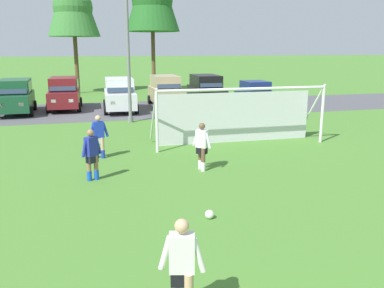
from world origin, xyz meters
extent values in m
plane|color=#477A2D|center=(0.00, 15.00, 0.00)|extent=(400.00, 400.00, 0.00)
cube|color=#4C4C51|center=(0.00, 25.71, 0.00)|extent=(52.00, 8.40, 0.01)
sphere|color=white|center=(0.08, 7.10, 0.11)|extent=(0.22, 0.22, 0.22)
sphere|color=black|center=(0.08, 7.10, 0.12)|extent=(0.08, 0.08, 0.08)
sphere|color=red|center=(0.14, 7.10, 0.11)|extent=(0.07, 0.07, 0.07)
cylinder|color=white|center=(7.32, 13.74, 1.22)|extent=(0.12, 0.12, 2.44)
cylinder|color=white|center=(0.00, 13.84, 1.22)|extent=(0.12, 0.12, 2.44)
cylinder|color=white|center=(3.66, 13.79, 2.44)|extent=(7.32, 0.22, 0.12)
cylinder|color=white|center=(7.33, 14.64, 1.34)|extent=(0.11, 1.94, 2.46)
cylinder|color=white|center=(0.01, 14.74, 1.34)|extent=(0.11, 1.94, 2.46)
cube|color=silver|center=(3.68, 14.79, 1.10)|extent=(6.95, 0.13, 2.20)
cylinder|color=tan|center=(-2.16, 13.49, 0.40)|extent=(0.14, 0.14, 0.80)
cylinder|color=tan|center=(-2.38, 13.61, 0.40)|extent=(0.14, 0.14, 0.80)
cylinder|color=#1E38B7|center=(-2.16, 13.49, 0.16)|extent=(0.15, 0.15, 0.32)
cylinder|color=#1E38B7|center=(-2.38, 13.61, 0.16)|extent=(0.15, 0.15, 0.32)
cube|color=silver|center=(-2.27, 13.55, 0.72)|extent=(0.37, 0.27, 0.28)
cube|color=#1E38B7|center=(-2.27, 13.55, 1.10)|extent=(0.41, 0.30, 0.60)
sphere|color=tan|center=(-2.27, 13.55, 1.53)|extent=(0.22, 0.22, 0.22)
cylinder|color=#1E38B7|center=(-2.01, 13.55, 1.08)|extent=(0.24, 0.12, 0.55)
cylinder|color=#1E38B7|center=(-2.52, 13.55, 1.08)|extent=(0.24, 0.12, 0.55)
cylinder|color=#936B4C|center=(-2.48, 10.91, 0.40)|extent=(0.14, 0.14, 0.80)
cylinder|color=#936B4C|center=(-2.70, 10.86, 0.40)|extent=(0.14, 0.14, 0.80)
cylinder|color=blue|center=(-2.48, 10.91, 0.16)|extent=(0.15, 0.15, 0.32)
cylinder|color=blue|center=(-2.70, 10.86, 0.16)|extent=(0.15, 0.15, 0.32)
cube|color=black|center=(-2.59, 10.89, 0.72)|extent=(0.40, 0.39, 0.28)
cube|color=#232D99|center=(-2.59, 10.89, 1.10)|extent=(0.44, 0.43, 0.60)
sphere|color=#936B4C|center=(-2.59, 10.89, 1.53)|extent=(0.22, 0.22, 0.22)
cylinder|color=#232D99|center=(-2.38, 11.02, 1.08)|extent=(0.23, 0.22, 0.55)
cylinder|color=#232D99|center=(-2.81, 10.75, 1.08)|extent=(0.23, 0.22, 0.55)
cube|color=black|center=(-1.43, 3.65, 0.72)|extent=(0.38, 0.30, 0.28)
cube|color=silver|center=(-1.43, 3.65, 1.10)|extent=(0.43, 0.33, 0.60)
sphere|color=tan|center=(-1.43, 3.65, 1.53)|extent=(0.22, 0.22, 0.22)
cylinder|color=silver|center=(-1.67, 3.75, 1.08)|extent=(0.24, 0.14, 0.55)
cylinder|color=silver|center=(-1.20, 3.55, 1.08)|extent=(0.24, 0.14, 0.55)
cylinder|color=brown|center=(1.05, 10.92, 0.40)|extent=(0.14, 0.14, 0.80)
cylinder|color=brown|center=(1.03, 11.19, 0.40)|extent=(0.14, 0.14, 0.80)
cylinder|color=white|center=(1.05, 10.92, 0.16)|extent=(0.15, 0.15, 0.32)
cylinder|color=white|center=(1.03, 11.19, 0.16)|extent=(0.15, 0.15, 0.32)
cube|color=black|center=(1.04, 11.05, 0.72)|extent=(0.40, 0.39, 0.28)
cube|color=white|center=(1.04, 11.05, 1.10)|extent=(0.44, 0.43, 0.60)
sphere|color=brown|center=(1.04, 11.05, 1.53)|extent=(0.22, 0.22, 0.22)
cylinder|color=white|center=(1.20, 10.86, 1.08)|extent=(0.23, 0.22, 0.55)
cylinder|color=white|center=(0.88, 11.25, 1.08)|extent=(0.23, 0.22, 0.55)
cube|color=#194C2D|center=(-6.91, 25.77, 0.82)|extent=(2.04, 4.66, 1.00)
cube|color=#194C2D|center=(-6.92, 25.97, 1.74)|extent=(1.84, 3.05, 0.84)
cube|color=#28384C|center=(-6.87, 24.55, 1.72)|extent=(1.63, 0.43, 0.71)
cube|color=#28384C|center=(-6.04, 26.00, 1.74)|extent=(0.12, 2.55, 0.59)
cube|color=white|center=(-6.32, 23.53, 0.87)|extent=(0.28, 0.09, 0.20)
cube|color=white|center=(-7.36, 23.50, 0.87)|extent=(0.28, 0.09, 0.20)
cube|color=#B21414|center=(-6.46, 28.05, 0.87)|extent=(0.28, 0.09, 0.20)
cube|color=#B21414|center=(-7.50, 28.01, 0.87)|extent=(0.28, 0.09, 0.20)
cylinder|color=black|center=(-5.92, 24.37, 0.32)|extent=(0.26, 0.65, 0.64)
cylinder|color=black|center=(-6.01, 27.23, 0.32)|extent=(0.26, 0.65, 0.64)
cylinder|color=black|center=(-7.91, 27.17, 0.32)|extent=(0.26, 0.65, 0.64)
cube|color=maroon|center=(-4.01, 26.87, 0.82)|extent=(2.01, 4.65, 1.00)
cube|color=maroon|center=(-4.00, 27.07, 1.74)|extent=(1.82, 3.04, 0.84)
cube|color=#28384C|center=(-4.04, 25.65, 1.72)|extent=(1.62, 0.42, 0.71)
cube|color=#28384C|center=(-3.12, 27.05, 1.74)|extent=(0.10, 2.55, 0.59)
cube|color=white|center=(-3.54, 24.60, 0.87)|extent=(0.28, 0.09, 0.20)
cube|color=white|center=(-4.59, 24.63, 0.87)|extent=(0.28, 0.09, 0.20)
cube|color=#B21414|center=(-3.43, 29.12, 0.87)|extent=(0.28, 0.09, 0.20)
cube|color=#B21414|center=(-4.48, 29.15, 0.87)|extent=(0.28, 0.09, 0.20)
cylinder|color=black|center=(-3.09, 25.42, 0.32)|extent=(0.26, 0.65, 0.64)
cylinder|color=black|center=(-4.99, 25.47, 0.32)|extent=(0.26, 0.65, 0.64)
cylinder|color=black|center=(-3.02, 28.28, 0.32)|extent=(0.26, 0.65, 0.64)
cylinder|color=black|center=(-4.92, 28.32, 0.32)|extent=(0.26, 0.65, 0.64)
cube|color=silver|center=(-0.47, 25.14, 0.82)|extent=(2.07, 4.67, 1.00)
cube|color=silver|center=(-0.46, 25.34, 1.74)|extent=(1.86, 3.06, 0.84)
cube|color=#28384C|center=(-0.52, 23.92, 1.72)|extent=(1.63, 0.44, 0.71)
cube|color=#28384C|center=(0.42, 25.30, 1.74)|extent=(0.14, 2.55, 0.59)
cube|color=white|center=(-0.04, 22.86, 0.87)|extent=(0.28, 0.09, 0.20)
cube|color=white|center=(-1.08, 22.90, 0.87)|extent=(0.28, 0.09, 0.20)
cube|color=#B21414|center=(0.14, 27.37, 0.87)|extent=(0.28, 0.09, 0.20)
cube|color=#B21414|center=(-0.91, 27.41, 0.87)|extent=(0.28, 0.09, 0.20)
cylinder|color=black|center=(0.42, 23.68, 0.32)|extent=(0.26, 0.65, 0.64)
cylinder|color=black|center=(-1.48, 23.75, 0.32)|extent=(0.26, 0.65, 0.64)
cylinder|color=black|center=(0.53, 26.53, 0.32)|extent=(0.26, 0.65, 0.64)
cylinder|color=black|center=(-1.37, 26.60, 0.32)|extent=(0.26, 0.65, 0.64)
cube|color=tan|center=(2.93, 26.82, 0.82)|extent=(1.94, 4.62, 1.00)
cube|color=tan|center=(2.93, 27.02, 1.74)|extent=(1.77, 3.02, 0.84)
cube|color=#28384C|center=(2.92, 25.60, 1.72)|extent=(1.62, 0.39, 0.71)
cube|color=#28384C|center=(3.82, 27.01, 1.74)|extent=(0.06, 2.55, 0.59)
cube|color=white|center=(3.43, 24.55, 0.87)|extent=(0.28, 0.08, 0.20)
cube|color=white|center=(2.39, 24.56, 0.87)|extent=(0.28, 0.08, 0.20)
cube|color=#B21414|center=(3.47, 29.07, 0.87)|extent=(0.28, 0.08, 0.20)
cube|color=#B21414|center=(2.43, 29.08, 0.87)|extent=(0.28, 0.08, 0.20)
cylinder|color=black|center=(3.87, 25.38, 0.32)|extent=(0.25, 0.64, 0.64)
cylinder|color=black|center=(1.97, 25.40, 0.32)|extent=(0.25, 0.64, 0.64)
cylinder|color=black|center=(3.89, 28.23, 0.32)|extent=(0.25, 0.64, 0.64)
cylinder|color=black|center=(1.99, 28.25, 0.32)|extent=(0.25, 0.64, 0.64)
cube|color=black|center=(5.96, 26.74, 0.82)|extent=(2.02, 4.65, 1.00)
cube|color=black|center=(5.96, 26.94, 1.74)|extent=(1.83, 3.04, 0.84)
cube|color=#28384C|center=(5.92, 25.52, 1.72)|extent=(1.62, 0.42, 0.71)
cube|color=#28384C|center=(6.84, 26.91, 1.74)|extent=(0.11, 2.55, 0.59)
cube|color=white|center=(6.42, 24.46, 0.87)|extent=(0.28, 0.09, 0.20)
cube|color=white|center=(5.37, 24.49, 0.87)|extent=(0.28, 0.09, 0.20)
cube|color=#B21414|center=(6.54, 28.98, 0.87)|extent=(0.28, 0.09, 0.20)
cube|color=#B21414|center=(5.49, 29.01, 0.87)|extent=(0.28, 0.09, 0.20)
cylinder|color=black|center=(6.87, 25.29, 0.32)|extent=(0.26, 0.65, 0.64)
cylinder|color=black|center=(4.97, 25.34, 0.32)|extent=(0.26, 0.65, 0.64)
cylinder|color=black|center=(6.94, 28.14, 0.32)|extent=(0.26, 0.65, 0.64)
cylinder|color=black|center=(5.04, 28.19, 0.32)|extent=(0.26, 0.65, 0.64)
cube|color=navy|center=(9.47, 25.79, 0.70)|extent=(1.81, 4.20, 0.76)
cube|color=navy|center=(9.47, 25.94, 1.40)|extent=(1.66, 2.10, 0.64)
cube|color=#28384C|center=(9.47, 24.97, 1.38)|extent=(1.53, 0.32, 0.55)
cube|color=#28384C|center=(10.30, 25.94, 1.40)|extent=(0.04, 1.79, 0.45)
cube|color=white|center=(9.96, 23.73, 0.75)|extent=(0.28, 0.08, 0.20)
cube|color=white|center=(8.97, 23.73, 0.75)|extent=(0.28, 0.08, 0.20)
cube|color=#B21414|center=(9.97, 27.85, 0.75)|extent=(0.28, 0.08, 0.20)
cube|color=#B21414|center=(8.98, 27.85, 0.75)|extent=(0.28, 0.08, 0.20)
cylinder|color=black|center=(10.36, 24.48, 0.32)|extent=(0.24, 0.64, 0.64)
cylinder|color=black|center=(8.56, 24.49, 0.32)|extent=(0.24, 0.64, 0.64)
cylinder|color=black|center=(10.37, 27.09, 0.32)|extent=(0.24, 0.64, 0.64)
cylinder|color=black|center=(8.57, 27.09, 0.32)|extent=(0.24, 0.64, 0.64)
cylinder|color=brown|center=(-3.24, 37.34, 2.55)|extent=(0.36, 0.36, 5.10)
sphere|color=#387533|center=(-3.24, 37.34, 7.59)|extent=(3.44, 3.44, 3.44)
cylinder|color=brown|center=(3.79, 36.84, 2.79)|extent=(0.36, 0.36, 5.58)
sphere|color=#236023|center=(3.79, 36.84, 8.31)|extent=(3.77, 3.77, 3.77)
cylinder|color=slate|center=(-0.27, 20.91, 3.85)|extent=(0.18, 0.18, 7.70)
cylinder|color=slate|center=(-0.27, 20.91, 0.15)|extent=(0.32, 0.32, 0.30)
camera|label=1|loc=(-2.70, -1.68, 4.07)|focal=37.75mm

